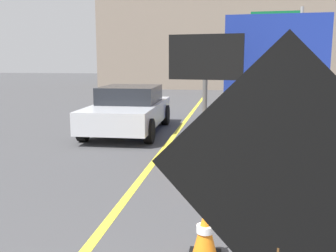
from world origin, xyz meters
The scene contains 9 objects.
lane_center_stripe centered at (0.00, 6.00, 0.00)m, with size 0.14×36.00×0.01m, color yellow.
roadwork_sign centered at (1.91, 2.15, 1.47)m, with size 1.61×0.32×2.33m.
arrow_board_trailer centered at (1.05, 8.11, 0.48)m, with size 1.59×1.94×2.70m.
box_truck centered at (2.83, 13.03, 1.77)m, with size 2.95×7.75×3.24m.
pickup_car centered at (-1.44, 11.06, 0.70)m, with size 2.12×4.56×1.38m.
highway_guide_sign centered at (4.46, 22.18, 3.42)m, with size 2.79×0.28×5.00m.
far_building_block centered at (1.13, 31.63, 3.84)m, with size 19.29×7.35×7.68m, color gray.
traffic_cone_near_sign centered at (1.36, 3.86, 0.29)m, with size 0.36×0.36×0.59m.
traffic_cone_mid_lane centered at (1.20, 6.16, 0.35)m, with size 0.36×0.36×0.72m.
Camera 1 is at (1.60, -0.09, 2.17)m, focal length 40.86 mm.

